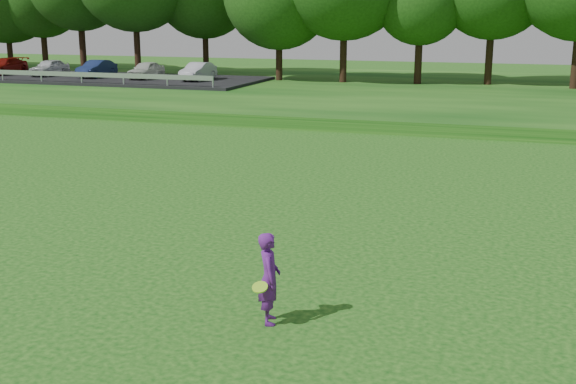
% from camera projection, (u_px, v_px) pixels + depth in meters
% --- Properties ---
extents(ground, '(140.00, 140.00, 0.00)m').
position_uv_depth(ground, '(215.00, 284.00, 14.22)').
color(ground, '#0C3E0E').
rests_on(ground, ground).
extents(berm, '(130.00, 30.00, 0.60)m').
position_uv_depth(berm, '(436.00, 94.00, 45.45)').
color(berm, '#0C3E0E').
rests_on(berm, ground).
extents(walking_path, '(130.00, 1.60, 0.04)m').
position_uv_depth(walking_path, '(396.00, 131.00, 32.63)').
color(walking_path, gray).
rests_on(walking_path, ground).
extents(parking_lot, '(24.00, 9.00, 1.38)m').
position_uv_depth(parking_lot, '(92.00, 74.00, 51.66)').
color(parking_lot, black).
rests_on(parking_lot, berm).
extents(woman, '(0.58, 0.79, 1.61)m').
position_uv_depth(woman, '(269.00, 278.00, 12.26)').
color(woman, '#5F1C7F').
rests_on(woman, ground).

